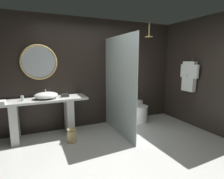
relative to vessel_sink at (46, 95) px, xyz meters
The scene contains 13 objects.
ground_plane 2.07m from the vessel_sink, 54.79° to the right, with size 5.76×5.76×0.00m, color silver.
back_wall_panel 1.20m from the vessel_sink, 19.50° to the left, with size 4.80×0.10×2.60m, color black.
side_wall_right 3.53m from the vessel_sink, 12.52° to the right, with size 0.10×2.47×2.60m, color black.
vanity_counter 0.40m from the vessel_sink, 156.84° to the left, with size 1.83×0.55×0.84m.
vessel_sink is the anchor object (origin of this frame).
tumbler_cup 0.44m from the vessel_sink, behind, with size 0.06×0.06×0.10m, color silver.
tissue_box 0.39m from the vessel_sink, ahead, with size 0.16×0.12×0.06m, color #282D28.
round_wall_mirror 0.74m from the vessel_sink, 105.72° to the left, with size 0.75×0.04×0.75m.
shower_glass_panel 1.54m from the vessel_sink, 15.59° to the right, with size 0.02×1.48×2.13m, color silver.
rain_shower_head 2.71m from the vessel_sink, ahead, with size 0.19×0.19×0.34m.
hanging_bathrobe 3.36m from the vessel_sink, 10.89° to the right, with size 0.20×0.53×0.80m.
toilet 2.38m from the vessel_sink, ahead, with size 0.41×0.60×0.52m.
waste_bin 0.97m from the vessel_sink, 47.05° to the right, with size 0.19×0.19×0.30m.
Camera 1 is at (-1.32, -2.33, 1.66)m, focal length 28.71 mm.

